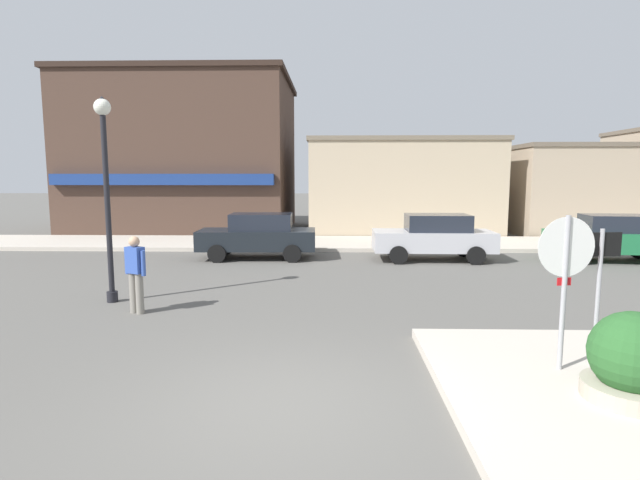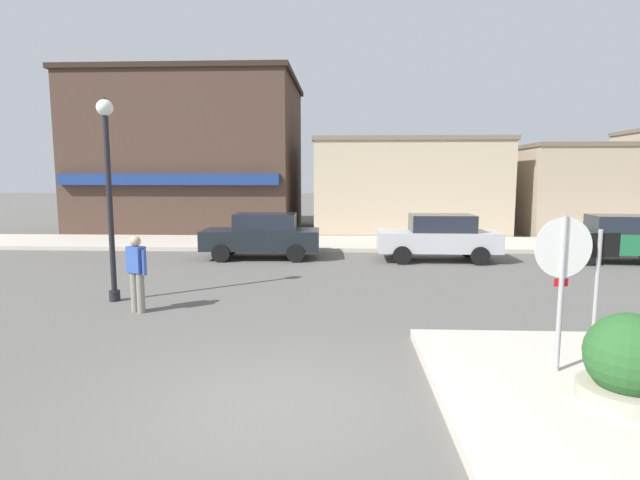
{
  "view_description": "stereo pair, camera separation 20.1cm",
  "coord_description": "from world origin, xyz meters",
  "px_view_note": "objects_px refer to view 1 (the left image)",
  "views": [
    {
      "loc": [
        0.6,
        -5.84,
        2.81
      ],
      "look_at": [
        0.31,
        4.5,
        1.5
      ],
      "focal_mm": 28.0,
      "sensor_mm": 36.0,
      "label": 1
    },
    {
      "loc": [
        0.8,
        -5.83,
        2.81
      ],
      "look_at": [
        0.31,
        4.5,
        1.5
      ],
      "focal_mm": 28.0,
      "sensor_mm": 36.0,
      "label": 2
    }
  ],
  "objects_px": {
    "one_way_sign": "(599,283)",
    "pedestrian_crossing_near": "(136,272)",
    "lamp_post": "(106,170)",
    "parked_car_second": "(434,236)",
    "stop_sign": "(565,273)",
    "planter": "(632,366)",
    "parked_car_third": "(613,237)",
    "parked_car_nearest": "(258,235)"
  },
  "relations": [
    {
      "from": "planter",
      "to": "lamp_post",
      "type": "xyz_separation_m",
      "value": [
        -8.58,
        5.07,
        2.4
      ]
    },
    {
      "from": "planter",
      "to": "parked_car_nearest",
      "type": "height_order",
      "value": "parked_car_nearest"
    },
    {
      "from": "lamp_post",
      "to": "parked_car_nearest",
      "type": "bearing_deg",
      "value": 68.6
    },
    {
      "from": "pedestrian_crossing_near",
      "to": "planter",
      "type": "bearing_deg",
      "value": -28.51
    },
    {
      "from": "parked_car_nearest",
      "to": "parked_car_third",
      "type": "distance_m",
      "value": 11.94
    },
    {
      "from": "parked_car_second",
      "to": "parked_car_third",
      "type": "distance_m",
      "value": 5.94
    },
    {
      "from": "one_way_sign",
      "to": "lamp_post",
      "type": "bearing_deg",
      "value": 155.67
    },
    {
      "from": "parked_car_second",
      "to": "pedestrian_crossing_near",
      "type": "relative_size",
      "value": 2.5
    },
    {
      "from": "lamp_post",
      "to": "parked_car_nearest",
      "type": "xyz_separation_m",
      "value": [
        2.41,
        6.14,
        -2.15
      ]
    },
    {
      "from": "one_way_sign",
      "to": "lamp_post",
      "type": "xyz_separation_m",
      "value": [
        -8.72,
        3.94,
        1.63
      ]
    },
    {
      "from": "planter",
      "to": "parked_car_third",
      "type": "xyz_separation_m",
      "value": [
        5.76,
        10.96,
        0.25
      ]
    },
    {
      "from": "one_way_sign",
      "to": "parked_car_third",
      "type": "bearing_deg",
      "value": 60.24
    },
    {
      "from": "lamp_post",
      "to": "pedestrian_crossing_near",
      "type": "distance_m",
      "value": 2.47
    },
    {
      "from": "parked_car_nearest",
      "to": "pedestrian_crossing_near",
      "type": "relative_size",
      "value": 2.52
    },
    {
      "from": "stop_sign",
      "to": "pedestrian_crossing_near",
      "type": "relative_size",
      "value": 1.43
    },
    {
      "from": "parked_car_third",
      "to": "planter",
      "type": "bearing_deg",
      "value": -117.74
    },
    {
      "from": "one_way_sign",
      "to": "planter",
      "type": "bearing_deg",
      "value": -97.23
    },
    {
      "from": "planter",
      "to": "lamp_post",
      "type": "distance_m",
      "value": 10.25
    },
    {
      "from": "pedestrian_crossing_near",
      "to": "lamp_post",
      "type": "bearing_deg",
      "value": 135.4
    },
    {
      "from": "planter",
      "to": "pedestrian_crossing_near",
      "type": "relative_size",
      "value": 0.76
    },
    {
      "from": "lamp_post",
      "to": "parked_car_second",
      "type": "relative_size",
      "value": 1.13
    },
    {
      "from": "planter",
      "to": "lamp_post",
      "type": "height_order",
      "value": "lamp_post"
    },
    {
      "from": "parked_car_second",
      "to": "one_way_sign",
      "type": "bearing_deg",
      "value": -88.12
    },
    {
      "from": "lamp_post",
      "to": "parked_car_nearest",
      "type": "distance_m",
      "value": 6.93
    },
    {
      "from": "parked_car_second",
      "to": "pedestrian_crossing_near",
      "type": "distance_m",
      "value": 10.14
    },
    {
      "from": "parked_car_third",
      "to": "parked_car_nearest",
      "type": "bearing_deg",
      "value": 178.77
    },
    {
      "from": "lamp_post",
      "to": "parked_car_nearest",
      "type": "height_order",
      "value": "lamp_post"
    },
    {
      "from": "stop_sign",
      "to": "planter",
      "type": "height_order",
      "value": "stop_sign"
    },
    {
      "from": "planter",
      "to": "parked_car_nearest",
      "type": "bearing_deg",
      "value": 118.84
    },
    {
      "from": "planter",
      "to": "parked_car_second",
      "type": "xyz_separation_m",
      "value": [
        -0.18,
        11.01,
        0.25
      ]
    },
    {
      "from": "one_way_sign",
      "to": "pedestrian_crossing_near",
      "type": "height_order",
      "value": "one_way_sign"
    },
    {
      "from": "stop_sign",
      "to": "one_way_sign",
      "type": "relative_size",
      "value": 1.1
    },
    {
      "from": "lamp_post",
      "to": "parked_car_second",
      "type": "height_order",
      "value": "lamp_post"
    },
    {
      "from": "planter",
      "to": "lamp_post",
      "type": "bearing_deg",
      "value": 149.4
    },
    {
      "from": "one_way_sign",
      "to": "parked_car_nearest",
      "type": "distance_m",
      "value": 11.91
    },
    {
      "from": "one_way_sign",
      "to": "parked_car_second",
      "type": "distance_m",
      "value": 9.9
    },
    {
      "from": "planter",
      "to": "parked_car_third",
      "type": "relative_size",
      "value": 0.29
    },
    {
      "from": "one_way_sign",
      "to": "pedestrian_crossing_near",
      "type": "bearing_deg",
      "value": 158.78
    },
    {
      "from": "stop_sign",
      "to": "one_way_sign",
      "type": "height_order",
      "value": "stop_sign"
    },
    {
      "from": "stop_sign",
      "to": "parked_car_third",
      "type": "xyz_separation_m",
      "value": [
        6.18,
        10.0,
        -0.71
      ]
    },
    {
      "from": "stop_sign",
      "to": "pedestrian_crossing_near",
      "type": "bearing_deg",
      "value": 156.1
    },
    {
      "from": "pedestrian_crossing_near",
      "to": "one_way_sign",
      "type": "bearing_deg",
      "value": -21.22
    }
  ]
}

